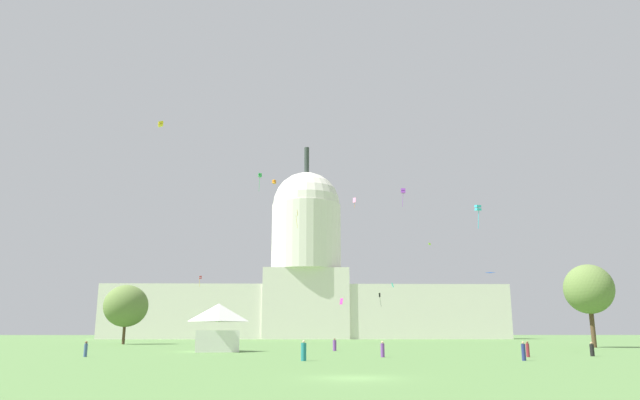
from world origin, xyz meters
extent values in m
plane|color=#567F42|center=(0.00, 0.00, 0.00)|extent=(800.00, 800.00, 0.00)
cube|color=silver|center=(-37.19, 171.25, 9.12)|extent=(69.28, 18.15, 18.25)
cube|color=silver|center=(32.09, 171.25, 9.12)|extent=(69.28, 18.15, 18.25)
cube|color=silver|center=(-2.55, 171.25, 11.88)|extent=(29.25, 19.96, 23.77)
cylinder|color=silver|center=(-2.55, 171.25, 35.49)|extent=(24.79, 24.79, 23.44)
sphere|color=silver|center=(-2.55, 171.25, 47.20)|extent=(24.28, 24.28, 24.28)
cylinder|color=#2D3833|center=(-2.55, 171.25, 64.30)|extent=(1.80, 1.80, 9.91)
cube|color=white|center=(-14.06, 43.28, 1.33)|extent=(6.17, 6.76, 2.66)
pyramid|color=white|center=(-14.06, 43.28, 4.95)|extent=(6.48, 7.10, 2.28)
cylinder|color=#4C3823|center=(43.87, 61.00, 3.47)|extent=(0.73, 0.73, 6.94)
ellipsoid|color=olive|center=(43.87, 61.00, 9.36)|extent=(10.44, 10.20, 8.06)
cylinder|color=#4C3823|center=(-39.63, 87.63, 2.56)|extent=(0.58, 0.58, 5.12)
ellipsoid|color=olive|center=(-39.63, 87.63, 7.67)|extent=(10.49, 9.83, 8.51)
cylinder|color=maroon|center=(19.88, 26.43, 0.67)|extent=(0.40, 0.40, 1.34)
sphere|color=brown|center=(19.88, 26.43, 1.46)|extent=(0.28, 0.28, 0.24)
cylinder|color=#703D93|center=(5.06, 26.41, 0.68)|extent=(0.54, 0.54, 1.35)
sphere|color=beige|center=(5.06, 26.41, 1.47)|extent=(0.32, 0.32, 0.23)
cylinder|color=black|center=(27.37, 28.20, 0.62)|extent=(0.58, 0.58, 1.24)
sphere|color=tan|center=(27.37, 28.20, 1.35)|extent=(0.32, 0.32, 0.24)
cylinder|color=navy|center=(16.69, 19.00, 0.72)|extent=(0.36, 0.36, 1.45)
sphere|color=tan|center=(16.69, 19.00, 1.56)|extent=(0.22, 0.22, 0.21)
cylinder|color=#1E757A|center=(-2.90, 19.18, 0.77)|extent=(0.66, 0.66, 1.54)
sphere|color=beige|center=(-2.90, 19.18, 1.66)|extent=(0.32, 0.32, 0.23)
cylinder|color=#3D5684|center=(-25.25, 27.97, 0.66)|extent=(0.48, 0.48, 1.32)
sphere|color=brown|center=(-25.25, 27.97, 1.45)|extent=(0.36, 0.36, 0.26)
cylinder|color=#703D93|center=(1.18, 45.90, 0.70)|extent=(0.67, 0.67, 1.40)
sphere|color=brown|center=(1.18, 45.90, 1.52)|extent=(0.34, 0.34, 0.24)
cube|color=gold|center=(-4.66, 93.98, 28.68)|extent=(0.24, 0.61, 1.35)
cylinder|color=gold|center=(-4.82, 93.98, 26.57)|extent=(0.43, 0.18, 2.88)
cube|color=#D1339E|center=(5.73, 104.04, 9.46)|extent=(0.89, 0.80, 1.45)
pyramid|color=blue|center=(35.34, 85.17, 13.90)|extent=(1.73, 1.02, 0.19)
cube|color=green|center=(-12.88, 88.74, 35.75)|extent=(0.89, 0.87, 0.40)
cube|color=green|center=(-12.88, 88.74, 36.19)|extent=(0.89, 0.87, 0.40)
cylinder|color=green|center=(-12.97, 88.74, 33.95)|extent=(0.16, 0.47, 3.27)
cube|color=black|center=(18.62, 133.81, 12.82)|extent=(0.53, 0.47, 1.20)
cylinder|color=black|center=(18.82, 133.81, 10.81)|extent=(0.42, 0.34, 2.85)
cube|color=orange|center=(-9.96, 92.37, 35.23)|extent=(0.96, 0.97, 0.41)
cube|color=orange|center=(-9.96, 92.37, 35.67)|extent=(0.96, 0.97, 0.41)
cube|color=red|center=(-33.20, 135.00, 17.56)|extent=(0.88, 0.85, 0.45)
cube|color=red|center=(-33.20, 135.00, 18.06)|extent=(0.88, 0.85, 0.45)
cylinder|color=gold|center=(-33.39, 135.00, 16.28)|extent=(0.26, 0.21, 2.26)
cube|color=#8CD133|center=(36.80, 147.83, 29.77)|extent=(0.80, 0.70, 0.88)
cube|color=teal|center=(24.76, 149.17, 16.82)|extent=(0.60, 1.04, 1.46)
cube|color=yellow|center=(-34.35, 85.33, 46.10)|extent=(1.34, 1.28, 0.75)
cube|color=yellow|center=(-34.35, 85.33, 46.67)|extent=(1.34, 1.28, 0.75)
cube|color=purple|center=(20.91, 102.17, 35.63)|extent=(1.28, 1.25, 0.56)
cube|color=purple|center=(20.91, 102.17, 36.21)|extent=(1.28, 1.25, 0.56)
cylinder|color=purple|center=(20.73, 102.17, 33.69)|extent=(0.31, 0.18, 3.39)
cube|color=#33BCDB|center=(18.83, 36.64, 17.47)|extent=(0.75, 0.78, 0.36)
cube|color=#33BCDB|center=(18.83, 36.64, 17.87)|extent=(0.75, 0.78, 0.36)
cylinder|color=#33BCDB|center=(18.81, 36.64, 16.18)|extent=(0.23, 0.22, 2.30)
cube|color=pink|center=(9.38, 107.12, 34.69)|extent=(0.79, 0.72, 1.32)
cylinder|color=orange|center=(9.42, 107.12, 33.32)|extent=(0.26, 0.20, 1.41)
camera|label=1|loc=(-2.78, -33.54, 2.54)|focal=32.38mm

